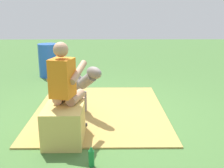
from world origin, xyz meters
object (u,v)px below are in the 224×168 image
object	(u,v)px
hay_bale	(64,125)
pony_standing	(73,82)
water_barrel	(49,60)
person_seated	(66,85)
soda_bottle	(91,156)

from	to	relation	value
hay_bale	pony_standing	size ratio (longest dim) A/B	0.59
hay_bale	water_barrel	xyz separation A→B (m)	(3.80, 1.03, 0.19)
hay_bale	person_seated	bearing A→B (deg)	-10.69
soda_bottle	water_barrel	bearing A→B (deg)	18.11
hay_bale	water_barrel	size ratio (longest dim) A/B	0.71
hay_bale	person_seated	world-z (taller)	person_seated
person_seated	soda_bottle	world-z (taller)	person_seated
water_barrel	soda_bottle	bearing A→B (deg)	-161.89
hay_bale	person_seated	xyz separation A→B (m)	(0.16, -0.03, 0.52)
person_seated	soda_bottle	distance (m)	1.09
hay_bale	soda_bottle	xyz separation A→B (m)	(-0.61, -0.42, -0.13)
person_seated	pony_standing	world-z (taller)	person_seated
pony_standing	soda_bottle	bearing A→B (deg)	-166.32
person_seated	water_barrel	bearing A→B (deg)	16.24
person_seated	soda_bottle	size ratio (longest dim) A/B	5.28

